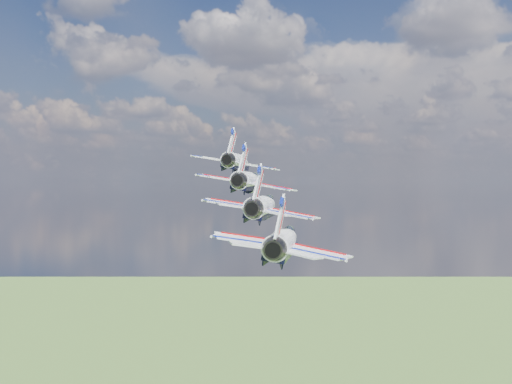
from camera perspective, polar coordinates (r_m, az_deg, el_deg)
The scene contains 4 objects.
jet_0 at distance 91.84m, azimuth -1.60°, elevation 2.72°, with size 11.62×17.21×5.14m, color silver, non-canonical shape.
jet_1 at distance 80.42m, azimuth -0.61°, elevation 1.04°, with size 11.62×17.21×5.14m, color white, non-canonical shape.
jet_2 at distance 69.13m, azimuth 0.71°, elevation -1.21°, with size 11.62×17.21×5.14m, color white, non-canonical shape.
jet_3 at distance 58.04m, azimuth 2.53°, elevation -4.31°, with size 11.62×17.21×5.14m, color white, non-canonical shape.
Camera 1 is at (37.15, -45.46, 150.15)m, focal length 45.00 mm.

